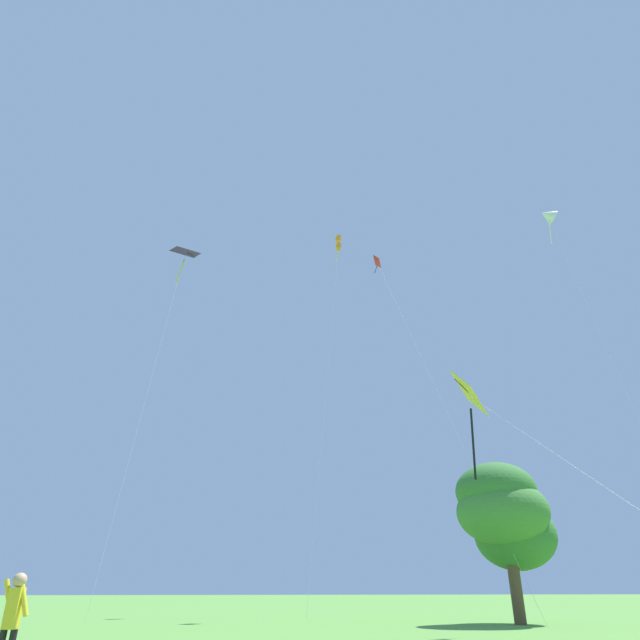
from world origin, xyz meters
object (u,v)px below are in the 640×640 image
(kite_white_distant, at_px, (548,216))
(kite_orange_box, at_px, (338,246))
(kite_black_large, at_px, (183,263))
(tree_right_cluster, at_px, (505,515))
(person_near_tree, at_px, (12,617))
(kite_red_high, at_px, (389,287))
(kite_yellow_diamond, at_px, (473,409))

(kite_white_distant, bearing_deg, kite_orange_box, 113.48)
(kite_black_large, bearing_deg, tree_right_cluster, -32.36)
(person_near_tree, bearing_deg, kite_red_high, 56.60)
(kite_red_high, bearing_deg, kite_yellow_diamond, -95.62)
(kite_red_high, relative_size, kite_yellow_diamond, 1.93)
(kite_orange_box, bearing_deg, kite_yellow_diamond, -88.57)
(kite_orange_box, bearing_deg, kite_red_high, -76.76)
(kite_white_distant, height_order, tree_right_cluster, kite_white_distant)
(kite_black_large, distance_m, person_near_tree, 35.08)
(kite_orange_box, bearing_deg, kite_white_distant, -66.52)
(kite_red_high, xyz_separation_m, kite_white_distant, (6.01, -10.30, -0.48))
(kite_red_high, height_order, kite_yellow_diamond, kite_red_high)
(tree_right_cluster, bearing_deg, kite_black_large, 147.64)
(kite_yellow_diamond, distance_m, tree_right_cluster, 8.71)
(person_near_tree, xyz_separation_m, tree_right_cluster, (17.38, 15.29, 3.73))
(kite_orange_box, xyz_separation_m, person_near_tree, (-12.44, -29.37, -27.79))
(kite_black_large, distance_m, kite_yellow_diamond, 27.68)
(kite_yellow_diamond, height_order, tree_right_cluster, kite_yellow_diamond)
(kite_red_high, bearing_deg, tree_right_cluster, -63.83)
(kite_yellow_diamond, relative_size, person_near_tree, 7.22)
(kite_black_large, xyz_separation_m, person_near_tree, (0.39, -26.55, -22.91))
(kite_orange_box, distance_m, kite_white_distant, 21.50)
(kite_red_high, distance_m, kite_black_large, 15.82)
(kite_white_distant, bearing_deg, kite_yellow_diamond, -158.42)
(kite_red_high, distance_m, tree_right_cluster, 17.34)
(kite_red_high, height_order, kite_black_large, kite_black_large)
(kite_orange_box, relative_size, kite_red_high, 1.26)
(kite_red_high, bearing_deg, person_near_tree, -123.40)
(kite_orange_box, height_order, kite_red_high, kite_orange_box)
(tree_right_cluster, bearing_deg, kite_white_distant, -53.81)
(kite_red_high, bearing_deg, kite_black_large, 161.42)
(kite_black_large, bearing_deg, kite_white_distant, -36.38)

